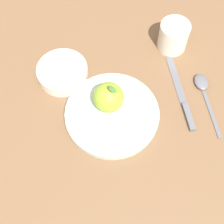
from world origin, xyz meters
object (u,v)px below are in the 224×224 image
object	(u,v)px
cup	(174,35)
spoon	(204,89)
apple	(109,97)
dinner_plate	(112,114)
knife	(182,98)
side_bowl	(62,72)

from	to	relation	value
cup	spoon	size ratio (longest dim) A/B	0.52
apple	dinner_plate	bearing A→B (deg)	-38.04
knife	apple	bearing A→B (deg)	-140.71
dinner_plate	spoon	bearing A→B (deg)	48.53
side_bowl	spoon	xyz separation A→B (m)	(0.32, 0.14, -0.01)
apple	knife	xyz separation A→B (m)	(0.14, 0.12, -0.05)
cup	spoon	world-z (taller)	cup
side_bowl	cup	xyz separation A→B (m)	(0.19, 0.23, 0.02)
dinner_plate	apple	world-z (taller)	apple
knife	dinner_plate	bearing A→B (deg)	-133.90
apple	cup	world-z (taller)	apple
dinner_plate	knife	xyz separation A→B (m)	(0.12, 0.13, -0.01)
dinner_plate	spoon	xyz separation A→B (m)	(0.16, 0.18, -0.00)
apple	side_bowl	distance (m)	0.15
side_bowl	apple	bearing A→B (deg)	-8.08
spoon	knife	bearing A→B (deg)	-124.21
cup	spoon	xyz separation A→B (m)	(0.13, -0.08, -0.04)
dinner_plate	cup	xyz separation A→B (m)	(0.03, 0.26, 0.03)
cup	side_bowl	bearing A→B (deg)	-130.09
dinner_plate	spoon	size ratio (longest dim) A/B	1.50
side_bowl	cup	bearing A→B (deg)	49.91
side_bowl	dinner_plate	bearing A→B (deg)	-11.78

